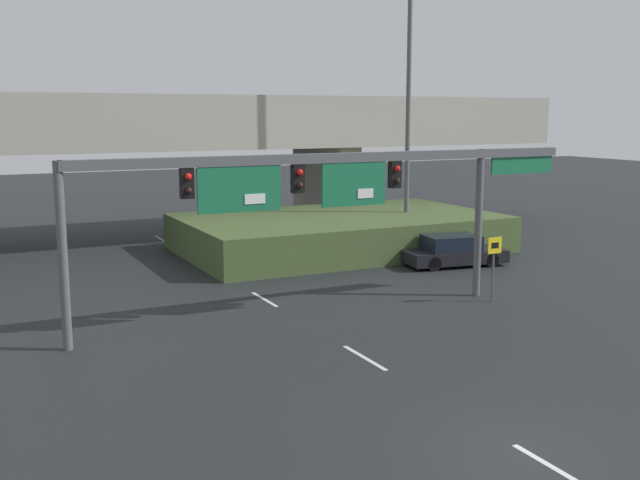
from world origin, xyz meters
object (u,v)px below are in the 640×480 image
Objects in this scene: signal_gantry at (329,182)px; parked_sedan_near_right at (453,251)px; speed_limit_sign at (494,259)px; highway_light_pole_near at (409,73)px.

parked_sedan_near_right is (8.96, 5.07, -3.94)m from signal_gantry.
speed_limit_sign is 0.15× the size of highway_light_pole_near.
highway_light_pole_near is at bearing 46.62° from signal_gantry.
speed_limit_sign is 6.76m from parked_sedan_near_right.
signal_gantry is 3.82× the size of parked_sedan_near_right.
signal_gantry reaches higher than parked_sedan_near_right.
signal_gantry is 14.98m from highway_light_pole_near.
highway_light_pole_near reaches higher than signal_gantry.
parked_sedan_near_right is at bearing 66.00° from speed_limit_sign.
highway_light_pole_near is 3.50× the size of parked_sedan_near_right.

